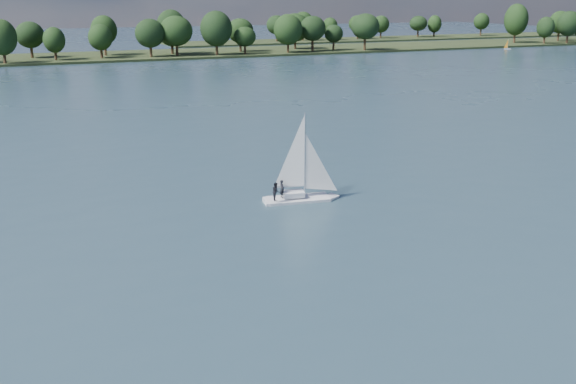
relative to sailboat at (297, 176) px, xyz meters
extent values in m
plane|color=#233342|center=(-9.27, 61.55, -2.58)|extent=(700.00, 700.00, 0.00)
cube|color=black|center=(-9.27, 173.55, -2.58)|extent=(660.00, 40.00, 1.50)
cube|color=black|center=(150.73, 221.55, -2.58)|extent=(220.00, 30.00, 1.40)
cube|color=silver|center=(0.11, 0.01, -2.58)|extent=(7.26, 3.06, 0.83)
cube|color=silver|center=(0.11, 0.01, -1.76)|extent=(2.24, 1.55, 0.52)
cylinder|color=silver|center=(0.11, 0.01, 2.12)|extent=(0.12, 0.12, 8.28)
imported|color=black|center=(-1.58, 0.19, -1.14)|extent=(0.44, 0.66, 1.78)
imported|color=black|center=(-2.46, -0.36, -1.14)|extent=(0.87, 1.01, 1.78)
cube|color=silver|center=(160.13, 148.20, -2.58)|extent=(2.73, 2.10, 0.41)
cylinder|color=silver|center=(160.13, 148.20, -0.53)|extent=(0.07, 0.07, 3.65)
camera|label=1|loc=(-25.39, -55.19, 16.77)|focal=40.00mm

